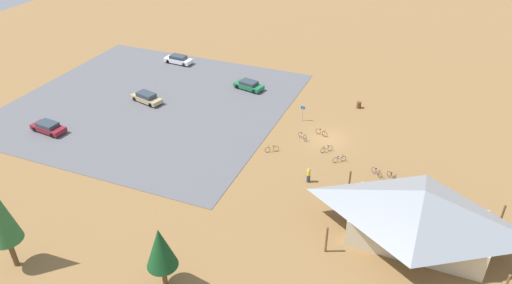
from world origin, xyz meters
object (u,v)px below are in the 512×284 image
(pine_east, at_px, (160,248))
(bicycle_yellow_front_row, at_px, (272,149))
(lot_sign, at_px, (303,111))
(bicycle_silver_near_porch, at_px, (303,137))
(car_white_end_stall, at_px, (178,59))
(bike_pavilion, at_px, (420,212))
(bicycle_black_trailside, at_px, (392,177))
(bicycle_orange_mid_cluster, at_px, (321,133))
(car_green_back_corner, at_px, (249,85))
(bicycle_blue_back_row, at_px, (339,159))
(trash_bin, at_px, (359,105))
(car_tan_by_curb, at_px, (146,98))
(bicycle_teal_yard_front, at_px, (327,149))
(car_maroon_second_row, at_px, (48,127))
(visitor_by_pavilion, at_px, (309,175))
(bicycle_purple_edge_south, at_px, (377,172))

(pine_east, height_order, bicycle_yellow_front_row, pine_east)
(lot_sign, bearing_deg, pine_east, 86.06)
(bicycle_silver_near_porch, bearing_deg, car_white_end_stall, -30.32)
(bicycle_silver_near_porch, distance_m, car_white_end_stall, 30.31)
(bike_pavilion, bearing_deg, bicycle_silver_near_porch, -41.53)
(bike_pavilion, distance_m, bicycle_black_trailside, 9.65)
(bicycle_orange_mid_cluster, relative_size, car_green_back_corner, 0.36)
(bicycle_blue_back_row, bearing_deg, car_green_back_corner, -39.02)
(bicycle_silver_near_porch, relative_size, car_white_end_stall, 0.30)
(trash_bin, xyz_separation_m, bicycle_blue_back_row, (-0.68, 13.93, -0.09))
(pine_east, xyz_separation_m, car_tan_by_curb, (19.60, -27.26, -3.28))
(car_green_back_corner, bearing_deg, car_white_end_stall, -17.99)
(bicycle_silver_near_porch, distance_m, bicycle_teal_yard_front, 3.77)
(trash_bin, relative_size, pine_east, 0.15)
(bicycle_black_trailside, height_order, car_maroon_second_row, car_maroon_second_row)
(bike_pavilion, relative_size, bicycle_black_trailside, 11.13)
(bicycle_blue_back_row, distance_m, car_green_back_corner, 21.75)
(car_green_back_corner, bearing_deg, bike_pavilion, 138.10)
(bicycle_blue_back_row, height_order, visitor_by_pavilion, visitor_by_pavilion)
(bicycle_silver_near_porch, xyz_separation_m, car_maroon_second_row, (29.91, 10.28, 0.31))
(car_white_end_stall, bearing_deg, pine_east, 118.75)
(car_green_back_corner, xyz_separation_m, car_tan_by_curb, (11.55, 9.24, 0.05))
(bicycle_purple_edge_south, bearing_deg, bicycle_yellow_front_row, -0.71)
(trash_bin, distance_m, car_white_end_stall, 31.12)
(car_tan_by_curb, distance_m, car_maroon_second_row, 13.43)
(lot_sign, distance_m, bicycle_silver_near_porch, 4.81)
(bicycle_purple_edge_south, relative_size, car_maroon_second_row, 0.29)
(bike_pavilion, xyz_separation_m, lot_sign, (16.05, -17.40, -1.82))
(bike_pavilion, height_order, trash_bin, bike_pavilion)
(bicycle_orange_mid_cluster, height_order, bicycle_purple_edge_south, bicycle_purple_edge_south)
(lot_sign, relative_size, car_green_back_corner, 0.48)
(bicycle_teal_yard_front, xyz_separation_m, bicycle_black_trailside, (-7.95, 2.69, 0.01))
(car_green_back_corner, bearing_deg, bicycle_purple_edge_south, 145.27)
(pine_east, bearing_deg, lot_sign, -93.94)
(car_maroon_second_row, bearing_deg, car_green_back_corner, -131.32)
(bike_pavilion, distance_m, bicycle_purple_edge_south, 10.43)
(trash_bin, distance_m, bicycle_purple_edge_south, 15.83)
(bicycle_teal_yard_front, distance_m, visitor_by_pavilion, 6.50)
(bicycle_yellow_front_row, distance_m, bicycle_teal_yard_front, 6.39)
(trash_bin, relative_size, bicycle_orange_mid_cluster, 0.55)
(visitor_by_pavilion, bearing_deg, car_tan_by_curb, -19.69)
(pine_east, relative_size, car_white_end_stall, 1.26)
(trash_bin, height_order, bicycle_yellow_front_row, trash_bin)
(bicycle_silver_near_porch, bearing_deg, lot_sign, -72.03)
(bicycle_teal_yard_front, bearing_deg, car_tan_by_curb, -6.32)
(lot_sign, xyz_separation_m, pine_east, (2.09, 30.40, 2.61))
(bicycle_silver_near_porch, distance_m, bicycle_purple_edge_south, 10.56)
(bicycle_teal_yard_front, bearing_deg, car_white_end_stall, -29.78)
(pine_east, relative_size, visitor_by_pavilion, 3.35)
(lot_sign, bearing_deg, car_green_back_corner, -31.03)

